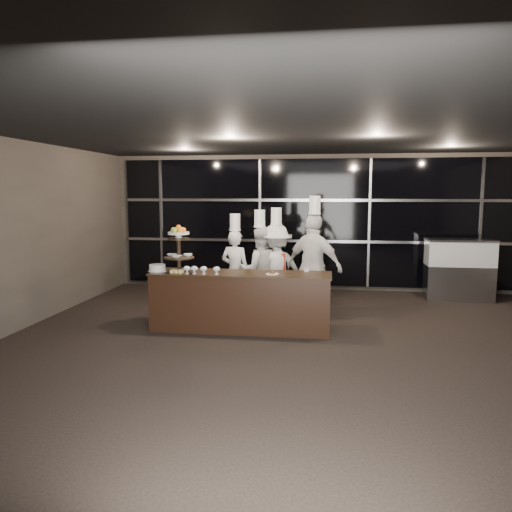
# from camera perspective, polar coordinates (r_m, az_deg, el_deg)

# --- Properties ---
(room) EXTENTS (10.00, 10.00, 10.00)m
(room) POSITION_cam_1_polar(r_m,az_deg,el_deg) (6.21, 5.31, 1.00)
(room) COLOR black
(room) RESTS_ON ground
(window_wall) EXTENTS (8.60, 0.10, 2.80)m
(window_wall) POSITION_cam_1_polar(r_m,az_deg,el_deg) (11.12, 6.62, 3.80)
(window_wall) COLOR black
(window_wall) RESTS_ON ground
(buffet_counter) EXTENTS (2.84, 0.74, 0.92)m
(buffet_counter) POSITION_cam_1_polar(r_m,az_deg,el_deg) (7.93, -1.75, -5.16)
(buffet_counter) COLOR black
(buffet_counter) RESTS_ON ground
(display_stand) EXTENTS (0.48, 0.48, 0.74)m
(display_stand) POSITION_cam_1_polar(r_m,az_deg,el_deg) (8.03, -8.82, 1.22)
(display_stand) COLOR black
(display_stand) RESTS_ON buffet_counter
(compotes) EXTENTS (0.58, 0.11, 0.12)m
(compotes) POSITION_cam_1_polar(r_m,az_deg,el_deg) (7.75, -6.38, -1.47)
(compotes) COLOR silver
(compotes) RESTS_ON buffet_counter
(layer_cake) EXTENTS (0.30, 0.30, 0.11)m
(layer_cake) POSITION_cam_1_polar(r_m,az_deg,el_deg) (8.13, -11.21, -1.35)
(layer_cake) COLOR white
(layer_cake) RESTS_ON buffet_counter
(pastry_squares) EXTENTS (0.20, 0.13, 0.05)m
(pastry_squares) POSITION_cam_1_polar(r_m,az_deg,el_deg) (7.92, -9.01, -1.72)
(pastry_squares) COLOR #E4C76F
(pastry_squares) RESTS_ON buffet_counter
(small_plate) EXTENTS (0.20, 0.20, 0.05)m
(small_plate) POSITION_cam_1_polar(r_m,az_deg,el_deg) (7.68, 1.86, -2.01)
(small_plate) COLOR white
(small_plate) RESTS_ON buffet_counter
(chef_cup) EXTENTS (0.08, 0.08, 0.07)m
(chef_cup) POSITION_cam_1_polar(r_m,az_deg,el_deg) (7.98, 5.80, -1.54)
(chef_cup) COLOR white
(chef_cup) RESTS_ON buffet_counter
(display_case) EXTENTS (1.32, 0.58, 1.24)m
(display_case) POSITION_cam_1_polar(r_m,az_deg,el_deg) (10.90, 22.20, -1.09)
(display_case) COLOR #A5A5AA
(display_case) RESTS_ON ground
(chef_a) EXTENTS (0.62, 0.49, 1.80)m
(chef_a) POSITION_cam_1_polar(r_m,az_deg,el_deg) (9.07, -2.38, -1.53)
(chef_a) COLOR white
(chef_a) RESTS_ON ground
(chef_b) EXTENTS (0.91, 0.81, 1.87)m
(chef_b) POSITION_cam_1_polar(r_m,az_deg,el_deg) (8.89, 0.42, -1.59)
(chef_b) COLOR silver
(chef_b) RESTS_ON ground
(chef_c) EXTENTS (1.19, 0.98, 1.91)m
(chef_c) POSITION_cam_1_polar(r_m,az_deg,el_deg) (8.91, 2.31, -1.49)
(chef_c) COLOR silver
(chef_c) RESTS_ON ground
(chef_d) EXTENTS (1.14, 0.92, 2.12)m
(chef_d) POSITION_cam_1_polar(r_m,az_deg,el_deg) (8.56, 6.63, -1.17)
(chef_d) COLOR white
(chef_d) RESTS_ON ground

